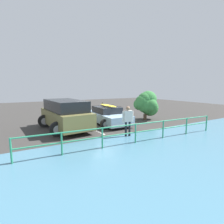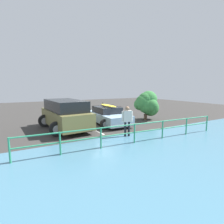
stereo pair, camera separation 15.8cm
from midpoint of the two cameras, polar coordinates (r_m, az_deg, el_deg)
The scene contains 7 objects.
ground_plane at distance 13.09m, azimuth -5.30°, elevation -3.61°, with size 44.00×44.00×0.02m, color #383533.
parking_stripe at distance 12.07m, azimuth -8.15°, elevation -4.63°, with size 4.86×0.12×0.00m, color silver.
sedan_car at distance 12.61m, azimuth -1.80°, elevation -1.20°, with size 2.45×4.23×1.53m.
suv_car at distance 11.39m, azimuth -15.37°, elevation -0.70°, with size 2.97×4.86×1.85m.
person_bystander at distance 9.45m, azimuth 4.72°, elevation -2.09°, with size 0.63×0.27×1.64m.
railing_fence at distance 8.45m, azimuth 7.16°, elevation -5.84°, with size 10.44×0.70×0.94m.
bush_near_left at distance 14.31m, azimuth 10.90°, elevation 2.78°, with size 2.11×1.98×2.35m.
Camera 1 is at (5.39, 11.61, 2.70)m, focal length 28.00 mm.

